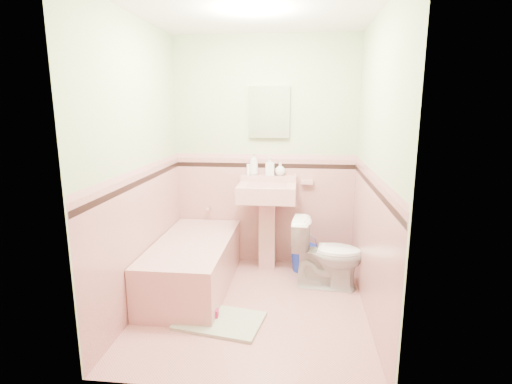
# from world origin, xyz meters

# --- Properties ---
(floor) EXTENTS (2.20, 2.20, 0.00)m
(floor) POSITION_xyz_m (0.00, 0.00, 0.00)
(floor) COLOR tan
(floor) RESTS_ON ground
(ceiling) EXTENTS (2.20, 2.20, 0.00)m
(ceiling) POSITION_xyz_m (0.00, 0.00, 2.50)
(ceiling) COLOR white
(ceiling) RESTS_ON ground
(wall_back) EXTENTS (2.50, 0.00, 2.50)m
(wall_back) POSITION_xyz_m (0.00, 1.10, 1.25)
(wall_back) COLOR beige
(wall_back) RESTS_ON ground
(wall_front) EXTENTS (2.50, 0.00, 2.50)m
(wall_front) POSITION_xyz_m (0.00, -1.10, 1.25)
(wall_front) COLOR beige
(wall_front) RESTS_ON ground
(wall_left) EXTENTS (0.00, 2.50, 2.50)m
(wall_left) POSITION_xyz_m (-1.00, 0.00, 1.25)
(wall_left) COLOR beige
(wall_left) RESTS_ON ground
(wall_right) EXTENTS (0.00, 2.50, 2.50)m
(wall_right) POSITION_xyz_m (1.00, 0.00, 1.25)
(wall_right) COLOR beige
(wall_right) RESTS_ON ground
(wainscot_back) EXTENTS (2.00, 0.00, 2.00)m
(wainscot_back) POSITION_xyz_m (0.00, 1.09, 0.60)
(wainscot_back) COLOR tan
(wainscot_back) RESTS_ON ground
(wainscot_front) EXTENTS (2.00, 0.00, 2.00)m
(wainscot_front) POSITION_xyz_m (0.00, -1.09, 0.60)
(wainscot_front) COLOR tan
(wainscot_front) RESTS_ON ground
(wainscot_left) EXTENTS (0.00, 2.20, 2.20)m
(wainscot_left) POSITION_xyz_m (-0.99, 0.00, 0.60)
(wainscot_left) COLOR tan
(wainscot_left) RESTS_ON ground
(wainscot_right) EXTENTS (0.00, 2.20, 2.20)m
(wainscot_right) POSITION_xyz_m (0.99, 0.00, 0.60)
(wainscot_right) COLOR tan
(wainscot_right) RESTS_ON ground
(accent_back) EXTENTS (2.00, 0.00, 2.00)m
(accent_back) POSITION_xyz_m (0.00, 1.08, 1.12)
(accent_back) COLOR black
(accent_back) RESTS_ON ground
(accent_front) EXTENTS (2.00, 0.00, 2.00)m
(accent_front) POSITION_xyz_m (0.00, -1.08, 1.12)
(accent_front) COLOR black
(accent_front) RESTS_ON ground
(accent_left) EXTENTS (0.00, 2.20, 2.20)m
(accent_left) POSITION_xyz_m (-0.98, 0.00, 1.12)
(accent_left) COLOR black
(accent_left) RESTS_ON ground
(accent_right) EXTENTS (0.00, 2.20, 2.20)m
(accent_right) POSITION_xyz_m (0.98, 0.00, 1.12)
(accent_right) COLOR black
(accent_right) RESTS_ON ground
(cap_back) EXTENTS (2.00, 0.00, 2.00)m
(cap_back) POSITION_xyz_m (0.00, 1.08, 1.22)
(cap_back) COLOR #CA8A8B
(cap_back) RESTS_ON ground
(cap_front) EXTENTS (2.00, 0.00, 2.00)m
(cap_front) POSITION_xyz_m (0.00, -1.08, 1.22)
(cap_front) COLOR #CA8A8B
(cap_front) RESTS_ON ground
(cap_left) EXTENTS (0.00, 2.20, 2.20)m
(cap_left) POSITION_xyz_m (-0.98, 0.00, 1.22)
(cap_left) COLOR #CA8A8B
(cap_left) RESTS_ON ground
(cap_right) EXTENTS (0.00, 2.20, 2.20)m
(cap_right) POSITION_xyz_m (0.98, 0.00, 1.22)
(cap_right) COLOR #CA8A8B
(cap_right) RESTS_ON ground
(bathtub) EXTENTS (0.70, 1.50, 0.45)m
(bathtub) POSITION_xyz_m (-0.63, 0.33, 0.23)
(bathtub) COLOR tan
(bathtub) RESTS_ON floor
(tub_faucet) EXTENTS (0.04, 0.12, 0.04)m
(tub_faucet) POSITION_xyz_m (-0.63, 1.05, 0.63)
(tub_faucet) COLOR silver
(tub_faucet) RESTS_ON wall_back
(sink) EXTENTS (0.61, 0.50, 0.96)m
(sink) POSITION_xyz_m (0.05, 0.86, 0.48)
(sink) COLOR tan
(sink) RESTS_ON floor
(sink_faucet) EXTENTS (0.02, 0.02, 0.10)m
(sink_faucet) POSITION_xyz_m (0.05, 1.00, 0.95)
(sink_faucet) COLOR silver
(sink_faucet) RESTS_ON sink
(medicine_cabinet) EXTENTS (0.44, 0.04, 0.55)m
(medicine_cabinet) POSITION_xyz_m (0.05, 1.07, 1.70)
(medicine_cabinet) COLOR white
(medicine_cabinet) RESTS_ON wall_back
(soap_dish) EXTENTS (0.13, 0.08, 0.04)m
(soap_dish) POSITION_xyz_m (0.47, 1.06, 0.95)
(soap_dish) COLOR tan
(soap_dish) RESTS_ON wall_back
(soap_bottle_left) EXTENTS (0.11, 0.11, 0.24)m
(soap_bottle_left) POSITION_xyz_m (-0.11, 1.04, 1.14)
(soap_bottle_left) COLOR #B2B2B2
(soap_bottle_left) RESTS_ON sink
(soap_bottle_mid) EXTENTS (0.09, 0.09, 0.20)m
(soap_bottle_mid) POSITION_xyz_m (0.07, 1.04, 1.12)
(soap_bottle_mid) COLOR #B2B2B2
(soap_bottle_mid) RESTS_ON sink
(soap_bottle_right) EXTENTS (0.12, 0.12, 0.14)m
(soap_bottle_right) POSITION_xyz_m (0.18, 1.04, 1.09)
(soap_bottle_right) COLOR #B2B2B2
(soap_bottle_right) RESTS_ON sink
(tube) EXTENTS (0.04, 0.04, 0.12)m
(tube) POSITION_xyz_m (-0.17, 1.04, 1.08)
(tube) COLOR white
(tube) RESTS_ON sink
(toilet) EXTENTS (0.71, 0.45, 0.69)m
(toilet) POSITION_xyz_m (0.68, 0.50, 0.35)
(toilet) COLOR white
(toilet) RESTS_ON floor
(bucket) EXTENTS (0.37, 0.37, 0.28)m
(bucket) POSITION_xyz_m (0.45, 0.87, 0.14)
(bucket) COLOR #1630AA
(bucket) RESTS_ON floor
(bath_mat) EXTENTS (0.76, 0.58, 0.03)m
(bath_mat) POSITION_xyz_m (-0.24, -0.30, 0.01)
(bath_mat) COLOR #95A78B
(bath_mat) RESTS_ON floor
(shoe) EXTENTS (0.16, 0.08, 0.06)m
(shoe) POSITION_xyz_m (-0.34, -0.26, 0.06)
(shoe) COLOR #BF1E59
(shoe) RESTS_ON bath_mat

